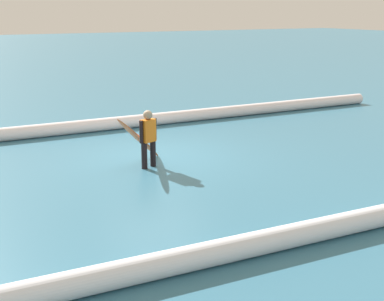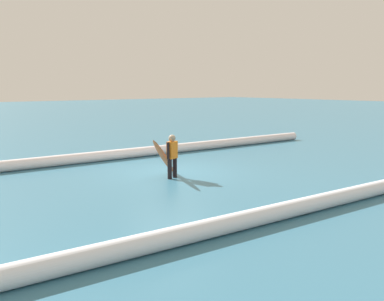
% 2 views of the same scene
% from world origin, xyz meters
% --- Properties ---
extents(ground_plane, '(143.43, 143.43, 0.00)m').
position_xyz_m(ground_plane, '(0.00, 0.00, 0.00)').
color(ground_plane, teal).
extents(surfer, '(0.50, 0.30, 1.38)m').
position_xyz_m(surfer, '(0.56, 0.81, 0.77)').
color(surfer, black).
rests_on(surfer, ground_plane).
extents(surfboard, '(1.57, 1.17, 1.33)m').
position_xyz_m(surfboard, '(0.67, 0.50, 0.64)').
color(surfboard, '#E55926').
rests_on(surfboard, ground_plane).
extents(wave_crest_foreground, '(16.05, 0.85, 0.40)m').
position_xyz_m(wave_crest_foreground, '(-2.40, -3.35, 0.20)').
color(wave_crest_foreground, white).
rests_on(wave_crest_foreground, ground_plane).
extents(wave_crest_midground, '(22.63, 1.59, 0.38)m').
position_xyz_m(wave_crest_midground, '(1.02, 5.77, 0.19)').
color(wave_crest_midground, white).
rests_on(wave_crest_midground, ground_plane).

